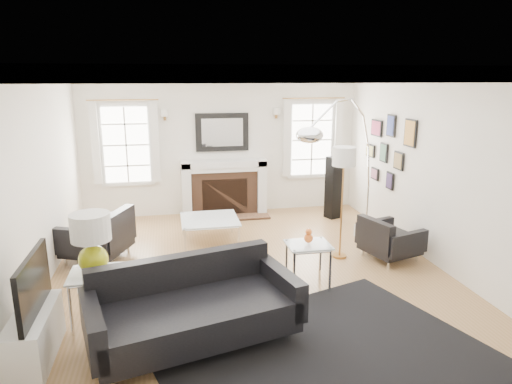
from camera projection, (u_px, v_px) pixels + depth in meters
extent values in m
plane|color=#9C7241|center=(249.00, 270.00, 6.61)|extent=(6.00, 6.00, 0.00)
cube|color=white|center=(222.00, 144.00, 9.12)|extent=(5.50, 0.04, 2.80)
cube|color=white|center=(320.00, 259.00, 3.41)|extent=(5.50, 0.04, 2.80)
cube|color=white|center=(34.00, 184.00, 5.75)|extent=(0.04, 6.00, 2.80)
cube|color=white|center=(431.00, 168.00, 6.78)|extent=(0.04, 6.00, 2.80)
cube|color=white|center=(248.00, 70.00, 5.92)|extent=(5.50, 6.00, 0.02)
cube|color=white|center=(248.00, 75.00, 5.93)|extent=(5.50, 6.00, 0.12)
cube|color=white|center=(186.00, 190.00, 9.00)|extent=(0.18, 0.38, 1.10)
cube|color=white|center=(261.00, 186.00, 9.28)|extent=(0.18, 0.38, 1.10)
cube|color=white|center=(224.00, 164.00, 9.01)|extent=(1.70, 0.38, 0.12)
cube|color=white|center=(224.00, 168.00, 9.04)|extent=(1.50, 0.34, 0.10)
cube|color=brown|center=(224.00, 193.00, 9.18)|extent=(1.30, 0.30, 0.90)
cube|color=black|center=(225.00, 197.00, 9.10)|extent=(0.90, 0.10, 0.76)
cube|color=brown|center=(226.00, 217.00, 9.03)|extent=(1.70, 0.50, 0.04)
cube|color=black|center=(222.00, 132.00, 9.02)|extent=(1.05, 0.06, 0.75)
cube|color=white|center=(222.00, 132.00, 8.98)|extent=(0.82, 0.02, 0.55)
cube|color=white|center=(126.00, 145.00, 8.73)|extent=(1.00, 0.05, 1.60)
cube|color=white|center=(126.00, 145.00, 8.70)|extent=(0.84, 0.02, 1.44)
cube|color=white|center=(95.00, 144.00, 8.52)|extent=(0.14, 0.05, 1.55)
cube|color=white|center=(155.00, 142.00, 8.73)|extent=(0.14, 0.05, 1.55)
cube|color=white|center=(311.00, 140.00, 9.42)|extent=(1.00, 0.05, 1.60)
cube|color=white|center=(312.00, 140.00, 9.39)|extent=(0.84, 0.02, 1.44)
cube|color=white|center=(287.00, 139.00, 9.21)|extent=(0.14, 0.05, 1.55)
cube|color=white|center=(338.00, 137.00, 9.42)|extent=(0.14, 0.05, 1.55)
cube|color=black|center=(410.00, 133.00, 7.23)|extent=(0.03, 0.34, 0.44)
cube|color=gold|center=(409.00, 133.00, 7.23)|extent=(0.01, 0.29, 0.39)
cube|color=black|center=(391.00, 126.00, 7.84)|extent=(0.03, 0.28, 0.38)
cube|color=navy|center=(390.00, 126.00, 7.83)|extent=(0.01, 0.23, 0.33)
cube|color=black|center=(377.00, 128.00, 8.38)|extent=(0.03, 0.40, 0.30)
cube|color=#B23659|center=(376.00, 128.00, 8.38)|extent=(0.01, 0.35, 0.25)
cube|color=black|center=(399.00, 161.00, 7.64)|extent=(0.03, 0.30, 0.30)
cube|color=olive|center=(398.00, 161.00, 7.64)|extent=(0.01, 0.25, 0.25)
cube|color=black|center=(384.00, 153.00, 8.15)|extent=(0.03, 0.26, 0.34)
cube|color=#447155|center=(383.00, 153.00, 8.15)|extent=(0.01, 0.21, 0.29)
cube|color=black|center=(370.00, 151.00, 8.69)|extent=(0.03, 0.32, 0.24)
cube|color=#CABA56|center=(370.00, 151.00, 8.68)|extent=(0.01, 0.27, 0.19)
cube|color=black|center=(390.00, 181.00, 7.98)|extent=(0.03, 0.24, 0.30)
cube|color=#412F5E|center=(389.00, 181.00, 7.97)|extent=(0.01, 0.19, 0.25)
cube|color=black|center=(375.00, 174.00, 8.55)|extent=(0.03, 0.28, 0.22)
cube|color=#A15E71|center=(374.00, 174.00, 8.54)|extent=(0.01, 0.23, 0.17)
cube|color=white|center=(35.00, 336.00, 4.47)|extent=(0.35, 1.00, 0.50)
cube|color=black|center=(33.00, 284.00, 4.35)|extent=(0.05, 1.00, 0.58)
cube|color=black|center=(335.00, 364.00, 4.43)|extent=(3.84, 3.50, 0.01)
cube|color=black|center=(195.00, 317.00, 4.70)|extent=(2.20, 1.43, 0.34)
cube|color=black|center=(182.00, 279.00, 5.01)|extent=(2.00, 0.65, 0.56)
cube|color=black|center=(93.00, 327.00, 4.25)|extent=(0.39, 0.97, 0.43)
cube|color=black|center=(280.00, 287.00, 5.08)|extent=(0.39, 0.97, 0.43)
cube|color=black|center=(97.00, 241.00, 6.94)|extent=(1.09, 1.09, 0.31)
cube|color=black|center=(119.00, 228.00, 6.82)|extent=(0.45, 0.83, 0.52)
cube|color=black|center=(110.00, 225.00, 7.31)|extent=(0.82, 0.43, 0.40)
cube|color=black|center=(81.00, 243.00, 6.52)|extent=(0.82, 0.43, 0.40)
cube|color=black|center=(390.00, 243.00, 6.98)|extent=(0.88, 0.88, 0.27)
cube|color=black|center=(375.00, 234.00, 6.78)|extent=(0.32, 0.71, 0.44)
cube|color=black|center=(408.00, 244.00, 6.65)|extent=(0.71, 0.30, 0.34)
cube|color=black|center=(375.00, 230.00, 7.25)|extent=(0.71, 0.30, 0.34)
cube|color=silver|center=(210.00, 219.00, 7.62)|extent=(0.94, 0.94, 0.02)
cylinder|color=silver|center=(185.00, 241.00, 7.17)|extent=(0.04, 0.04, 0.42)
cylinder|color=silver|center=(239.00, 237.00, 7.33)|extent=(0.04, 0.04, 0.42)
cylinder|color=silver|center=(183.00, 224.00, 7.99)|extent=(0.04, 0.04, 0.42)
cylinder|color=silver|center=(232.00, 221.00, 8.15)|extent=(0.04, 0.04, 0.42)
cube|color=silver|center=(95.00, 274.00, 5.06)|extent=(0.55, 0.55, 0.02)
cylinder|color=silver|center=(71.00, 310.00, 4.86)|extent=(0.04, 0.04, 0.61)
cylinder|color=silver|center=(117.00, 306.00, 4.95)|extent=(0.04, 0.04, 0.61)
cylinder|color=silver|center=(79.00, 290.00, 5.31)|extent=(0.04, 0.04, 0.61)
cylinder|color=silver|center=(121.00, 287.00, 5.40)|extent=(0.04, 0.04, 0.61)
cube|color=silver|center=(308.00, 245.00, 5.91)|extent=(0.56, 0.47, 0.02)
cylinder|color=silver|center=(294.00, 273.00, 5.76)|extent=(0.04, 0.04, 0.61)
cylinder|color=silver|center=(330.00, 270.00, 5.85)|extent=(0.04, 0.04, 0.61)
cylinder|color=silver|center=(286.00, 262.00, 6.13)|extent=(0.04, 0.04, 0.61)
cylinder|color=silver|center=(320.00, 259.00, 6.22)|extent=(0.04, 0.04, 0.61)
sphere|color=#BCC518|center=(93.00, 259.00, 5.01)|extent=(0.32, 0.32, 0.32)
cylinder|color=#BCC518|center=(92.00, 246.00, 4.97)|extent=(0.04, 0.04, 0.13)
cylinder|color=white|center=(90.00, 227.00, 4.92)|extent=(0.43, 0.43, 0.30)
sphere|color=orange|center=(308.00, 238.00, 5.89)|extent=(0.12, 0.12, 0.12)
sphere|color=orange|center=(309.00, 232.00, 5.87)|extent=(0.09, 0.09, 0.09)
cube|color=white|center=(366.00, 233.00, 7.83)|extent=(0.26, 0.42, 0.21)
ellipsoid|color=silver|center=(310.00, 135.00, 5.90)|extent=(0.36, 0.36, 0.21)
cylinder|color=#A57439|center=(339.00, 256.00, 7.08)|extent=(0.22, 0.22, 0.03)
cylinder|color=#A57439|center=(342.00, 210.00, 6.90)|extent=(0.03, 0.03, 1.53)
cylinder|color=white|center=(344.00, 156.00, 6.70)|extent=(0.35, 0.35, 0.28)
cube|color=black|center=(333.00, 188.00, 8.92)|extent=(0.31, 0.31, 1.22)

